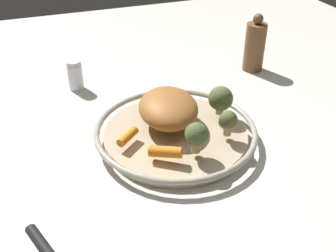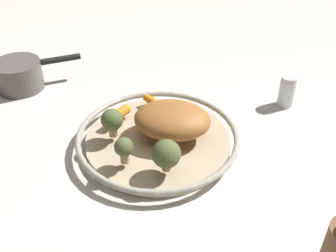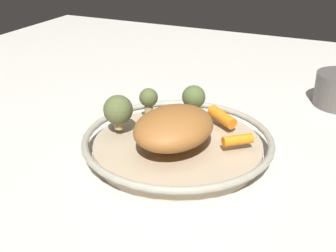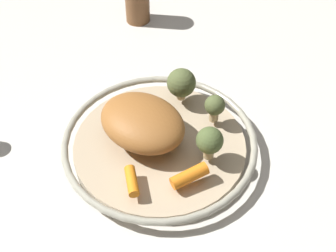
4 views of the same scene
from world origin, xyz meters
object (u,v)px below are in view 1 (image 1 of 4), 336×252
(broccoli_floret_small, at_px, (228,121))
(pepper_mill, at_px, (255,46))
(serving_bowl, at_px, (176,134))
(roast_chicken_piece, at_px, (168,108))
(broccoli_floret_edge, at_px, (221,99))
(broccoli_floret_large, at_px, (197,135))
(salt_shaker, at_px, (75,75))
(baby_carrot_near_rim, at_px, (165,152))
(baby_carrot_center, at_px, (128,137))

(broccoli_floret_small, xyz_separation_m, pepper_mill, (0.24, 0.31, 0.00))
(serving_bowl, bearing_deg, roast_chicken_piece, 100.37)
(serving_bowl, height_order, broccoli_floret_edge, broccoli_floret_edge)
(broccoli_floret_edge, relative_size, broccoli_floret_large, 1.03)
(pepper_mill, bearing_deg, salt_shaker, 173.90)
(broccoli_floret_edge, height_order, pepper_mill, pepper_mill)
(baby_carrot_near_rim, bearing_deg, serving_bowl, 58.46)
(serving_bowl, distance_m, baby_carrot_near_rim, 0.10)
(salt_shaker, bearing_deg, baby_carrot_center, -80.31)
(pepper_mill, bearing_deg, serving_bowl, -142.41)
(salt_shaker, bearing_deg, broccoli_floret_edge, -46.95)
(roast_chicken_piece, bearing_deg, broccoli_floret_small, -43.93)
(pepper_mill, bearing_deg, broccoli_floret_small, -127.58)
(broccoli_floret_edge, bearing_deg, broccoli_floret_small, -105.28)
(baby_carrot_center, relative_size, pepper_mill, 0.33)
(roast_chicken_piece, height_order, broccoli_floret_large, broccoli_floret_large)
(pepper_mill, bearing_deg, broccoli_floret_edge, -133.04)
(baby_carrot_center, bearing_deg, broccoli_floret_edge, 7.86)
(salt_shaker, xyz_separation_m, pepper_mill, (0.49, -0.05, 0.03))
(broccoli_floret_small, distance_m, broccoli_floret_edge, 0.08)
(broccoli_floret_large, bearing_deg, baby_carrot_center, 144.98)
(baby_carrot_near_rim, relative_size, broccoli_floret_edge, 0.97)
(salt_shaker, bearing_deg, pepper_mill, -6.10)
(serving_bowl, distance_m, pepper_mill, 0.42)
(baby_carrot_near_rim, relative_size, pepper_mill, 0.38)
(roast_chicken_piece, distance_m, baby_carrot_near_rim, 0.13)
(roast_chicken_piece, relative_size, broccoli_floret_large, 2.53)
(broccoli_floret_small, bearing_deg, baby_carrot_center, 165.94)
(roast_chicken_piece, distance_m, salt_shaker, 0.32)
(roast_chicken_piece, xyz_separation_m, broccoli_floret_large, (0.01, -0.12, 0.01))
(serving_bowl, xyz_separation_m, baby_carrot_near_rim, (-0.05, -0.09, 0.03))
(roast_chicken_piece, xyz_separation_m, pepper_mill, (0.33, 0.22, 0.00))
(broccoli_floret_small, bearing_deg, pepper_mill, 52.42)
(baby_carrot_near_rim, xyz_separation_m, pepper_mill, (0.38, 0.34, 0.02))
(baby_carrot_center, bearing_deg, serving_bowl, 6.30)
(baby_carrot_center, xyz_separation_m, broccoli_floret_small, (0.19, -0.05, 0.02))
(serving_bowl, bearing_deg, baby_carrot_near_rim, -121.54)
(broccoli_floret_small, height_order, broccoli_floret_large, broccoli_floret_large)
(broccoli_floret_small, height_order, pepper_mill, pepper_mill)
(serving_bowl, bearing_deg, broccoli_floret_large, -85.69)
(baby_carrot_center, xyz_separation_m, salt_shaker, (-0.05, 0.32, -0.01))
(serving_bowl, height_order, pepper_mill, pepper_mill)
(broccoli_floret_large, bearing_deg, baby_carrot_near_rim, 175.94)
(broccoli_floret_small, bearing_deg, broccoli_floret_large, -159.61)
(broccoli_floret_large, bearing_deg, pepper_mill, 46.83)
(serving_bowl, relative_size, broccoli_floret_edge, 5.33)
(serving_bowl, relative_size, baby_carrot_near_rim, 5.49)
(roast_chicken_piece, xyz_separation_m, broccoli_floret_small, (0.09, -0.09, 0.00))
(broccoli_floret_small, bearing_deg, baby_carrot_near_rim, -169.56)
(baby_carrot_near_rim, distance_m, broccoli_floret_edge, 0.19)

